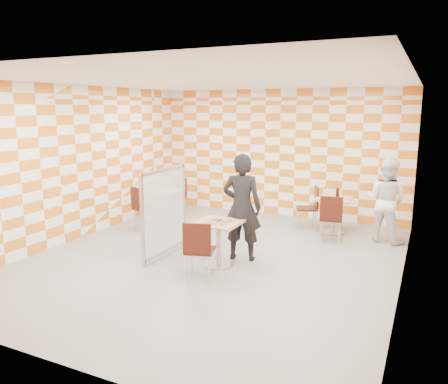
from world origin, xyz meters
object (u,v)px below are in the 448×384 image
Objects in this scene: soda_bottle at (338,193)px; second_table at (333,209)px; sport_bottle at (325,192)px; empty_table at (164,200)px; chair_main_front at (198,246)px; chair_empty_near at (142,205)px; chair_empty_far at (177,193)px; chair_second_side at (311,204)px; partition at (164,212)px; man_white at (386,200)px; man_dark at (242,207)px; chair_second_front at (331,215)px; main_table at (218,236)px.

second_table is at bearing -160.74° from soda_bottle.
soda_bottle is (0.07, 0.02, 0.34)m from second_table.
soda_bottle reaches higher than sport_bottle.
chair_main_front is (2.39, -2.75, 0.04)m from empty_table.
chair_empty_near is 1.00× the size of chair_empty_far.
chair_second_side is (0.80, 3.56, 0.00)m from chair_main_front.
chair_second_side is 1.00× the size of chair_empty_far.
partition is 0.95× the size of man_white.
empty_table is 0.41× the size of man_dark.
man_dark is at bearing -110.50° from sport_bottle.
chair_second_front is 0.51× the size of man_dark.
second_table is 2.54m from man_dark.
second_table is 0.81× the size of chair_empty_near.
man_dark is at bearing 16.78° from partition.
chair_main_front is at bearing -88.55° from main_table.
second_table is 3.58m from partition.
sport_bottle is at bearing 24.05° from chair_empty_near.
chair_second_front is 0.60× the size of partition.
chair_main_front is (0.02, -0.71, 0.04)m from main_table.
sport_bottle is at bearing 73.02° from chair_main_front.
sport_bottle is at bearing 12.77° from empty_table.
chair_second_side reaches higher than empty_table.
chair_empty_near is 4.02× the size of soda_bottle.
man_white is 7.11× the size of soda_bottle.
chair_empty_near is at bearing -93.84° from empty_table.
main_table and second_table have the same top height.
man_white is at bearing 6.74° from empty_table.
empty_table is at bearing -169.24° from soda_bottle.
chair_second_front is (0.09, -0.66, 0.04)m from second_table.
main_table is 1.00× the size of empty_table.
man_dark is (0.20, 1.18, 0.37)m from chair_main_front.
empty_table is 0.60m from chair_empty_far.
chair_second_side is 3.22m from chair_empty_far.
chair_empty_far is at bearing -51.14° from man_dark.
chair_empty_far is 4.74m from man_white.
main_table is at bearing -111.21° from sport_bottle.
chair_empty_far is 4.62× the size of sport_bottle.
second_table is 1.08m from man_white.
main_table is at bearing -40.70° from empty_table.
chair_main_front reaches higher than second_table.
man_dark is at bearing -31.29° from empty_table.
chair_empty_near and chair_empty_far have the same top height.
chair_main_front and chair_empty_far have the same top height.
chair_empty_near is at bearing -90.99° from chair_empty_far.
empty_table is at bearing -167.23° from sport_bottle.
man_white reaches higher than chair_second_front.
man_white reaches higher than second_table.
chair_main_front is 3.73m from soda_bottle.
empty_table is 3.29m from chair_second_side.
sport_bottle is 0.28m from soda_bottle.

